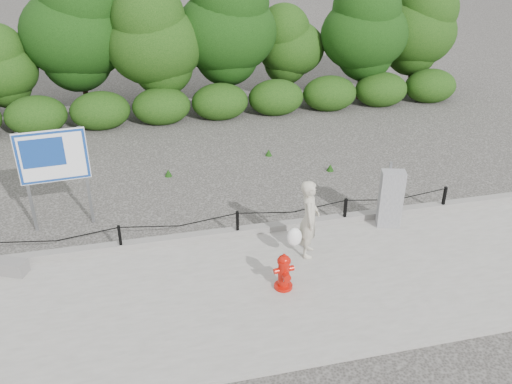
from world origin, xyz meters
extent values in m
plane|color=#2D2B28|center=(0.00, 0.00, 0.00)|extent=(90.00, 90.00, 0.00)
cube|color=gray|center=(0.00, -2.00, 0.04)|extent=(14.00, 4.00, 0.08)
cube|color=slate|center=(0.00, 0.05, 0.15)|extent=(14.00, 0.22, 0.14)
cube|color=black|center=(-2.50, 0.00, 0.38)|extent=(0.06, 0.06, 0.60)
cube|color=black|center=(0.00, 0.00, 0.38)|extent=(0.06, 0.06, 0.60)
cube|color=black|center=(2.50, 0.00, 0.38)|extent=(0.06, 0.06, 0.60)
cube|color=black|center=(5.00, 0.00, 0.38)|extent=(0.06, 0.06, 0.60)
cylinder|color=black|center=(-3.75, 0.00, 0.60)|extent=(2.50, 0.02, 0.02)
cylinder|color=black|center=(-1.25, 0.00, 0.60)|extent=(2.50, 0.02, 0.02)
cylinder|color=black|center=(1.25, 0.00, 0.60)|extent=(2.50, 0.02, 0.02)
cylinder|color=black|center=(3.75, 0.00, 0.60)|extent=(2.50, 0.02, 0.02)
cylinder|color=black|center=(-6.00, 9.00, 0.80)|extent=(0.18, 0.18, 1.59)
ellipsoid|color=#205313|center=(-6.00, 9.00, 1.91)|extent=(2.36, 2.04, 2.55)
cylinder|color=black|center=(-3.50, 9.40, 1.25)|extent=(0.18, 0.18, 2.50)
ellipsoid|color=#205313|center=(-3.50, 9.40, 3.00)|extent=(3.70, 3.20, 4.00)
cylinder|color=black|center=(-1.00, 8.60, 1.09)|extent=(0.18, 0.18, 2.18)
ellipsoid|color=#205313|center=(-1.00, 8.60, 2.61)|extent=(3.22, 2.79, 3.49)
cylinder|color=black|center=(1.50, 9.00, 1.20)|extent=(0.18, 0.18, 2.40)
ellipsoid|color=#205313|center=(1.50, 9.00, 2.88)|extent=(3.56, 3.08, 3.85)
cylinder|color=black|center=(4.00, 9.40, 0.85)|extent=(0.18, 0.18, 1.69)
ellipsoid|color=#205313|center=(4.00, 9.40, 2.03)|extent=(2.50, 2.16, 2.71)
cylinder|color=black|center=(6.50, 8.60, 1.09)|extent=(0.18, 0.18, 2.18)
ellipsoid|color=#205313|center=(6.50, 8.60, 2.62)|extent=(3.23, 2.80, 3.49)
cylinder|color=black|center=(8.80, 9.00, 1.04)|extent=(0.18, 0.18, 2.08)
ellipsoid|color=#205313|center=(8.80, 9.00, 2.50)|extent=(3.08, 2.66, 3.33)
cylinder|color=#B61006|center=(0.47, -2.01, 0.11)|extent=(0.38, 0.38, 0.06)
cylinder|color=#B61006|center=(0.47, -2.01, 0.40)|extent=(0.23, 0.23, 0.53)
cylinder|color=#B61006|center=(0.47, -2.01, 0.69)|extent=(0.27, 0.27, 0.05)
ellipsoid|color=#B61006|center=(0.47, -2.01, 0.72)|extent=(0.24, 0.24, 0.17)
cylinder|color=#B61006|center=(0.47, -2.01, 0.81)|extent=(0.06, 0.06, 0.05)
cylinder|color=#B61006|center=(0.32, -2.02, 0.49)|extent=(0.11, 0.11, 0.11)
cylinder|color=#B61006|center=(0.62, -2.00, 0.49)|extent=(0.11, 0.11, 0.11)
cylinder|color=#B61006|center=(0.48, -2.16, 0.43)|extent=(0.16, 0.13, 0.15)
cylinder|color=slate|center=(0.44, -2.14, 0.35)|extent=(0.01, 0.05, 0.11)
imported|color=#B3AD99|center=(1.28, -1.02, 0.92)|extent=(0.60, 0.72, 1.68)
ellipsoid|color=white|center=(0.93, -1.17, 0.63)|extent=(0.30, 0.24, 0.40)
cube|color=slate|center=(-4.74, -0.26, 0.22)|extent=(0.93, 0.64, 0.28)
cube|color=#9B9B9E|center=(3.40, -0.36, 0.75)|extent=(0.57, 0.43, 1.35)
cube|color=slate|center=(3.40, -0.17, 0.82)|extent=(0.07, 0.07, 1.49)
cube|color=slate|center=(-4.35, 1.40, 1.18)|extent=(0.07, 0.07, 2.35)
cube|color=slate|center=(-3.12, 1.48, 1.18)|extent=(0.07, 0.07, 2.35)
cube|color=white|center=(-3.73, 1.39, 1.76)|extent=(1.47, 0.15, 1.18)
cube|color=navy|center=(-3.73, 1.37, 1.76)|extent=(1.44, 0.10, 1.14)
cube|color=navy|center=(-3.91, 1.35, 1.88)|extent=(0.88, 0.07, 0.65)
camera|label=1|loc=(-1.95, -9.92, 6.49)|focal=38.00mm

